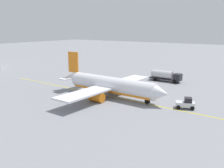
# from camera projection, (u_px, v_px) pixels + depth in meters

# --- Properties ---
(ground_plane) EXTENTS (400.00, 400.00, 0.00)m
(ground_plane) POSITION_uv_depth(u_px,v_px,m) (112.00, 97.00, 57.63)
(ground_plane) COLOR gray
(airplane) EXTENTS (28.87, 29.61, 9.59)m
(airplane) POSITION_uv_depth(u_px,v_px,m) (110.00, 85.00, 57.34)
(airplane) COLOR white
(airplane) RESTS_ON ground
(fuel_tanker) EXTENTS (9.79, 2.89, 3.15)m
(fuel_tanker) POSITION_uv_depth(u_px,v_px,m) (165.00, 76.00, 73.70)
(fuel_tanker) COLOR #2D2D33
(fuel_tanker) RESTS_ON ground
(pushback_tug) EXTENTS (4.09, 3.41, 2.20)m
(pushback_tug) POSITION_uv_depth(u_px,v_px,m) (186.00, 103.00, 49.16)
(pushback_tug) COLOR silver
(pushback_tug) RESTS_ON ground
(refueling_worker) EXTENTS (0.58, 0.45, 1.71)m
(refueling_worker) POSITION_uv_depth(u_px,v_px,m) (135.00, 80.00, 71.96)
(refueling_worker) COLOR navy
(refueling_worker) RESTS_ON ground
(safety_cone_nose) EXTENTS (0.66, 0.66, 0.74)m
(safety_cone_nose) POSITION_uv_depth(u_px,v_px,m) (182.00, 104.00, 50.71)
(safety_cone_nose) COLOR #F2590F
(safety_cone_nose) RESTS_ON ground
(safety_cone_wingtip) EXTENTS (0.55, 0.55, 0.61)m
(safety_cone_wingtip) POSITION_uv_depth(u_px,v_px,m) (181.00, 104.00, 51.25)
(safety_cone_wingtip) COLOR #F2590F
(safety_cone_wingtip) RESTS_ON ground
(taxi_line_marking) EXTENTS (72.65, 2.35, 0.01)m
(taxi_line_marking) POSITION_uv_depth(u_px,v_px,m) (112.00, 97.00, 57.63)
(taxi_line_marking) COLOR yellow
(taxi_line_marking) RESTS_ON ground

